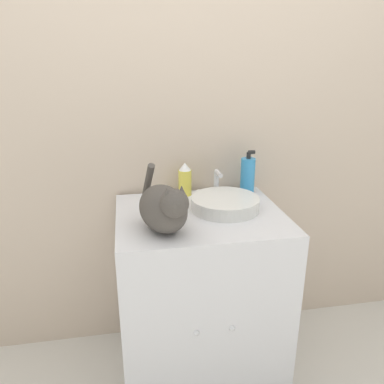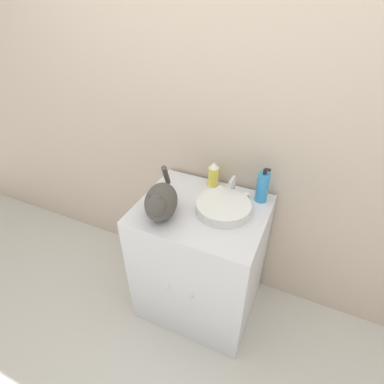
% 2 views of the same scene
% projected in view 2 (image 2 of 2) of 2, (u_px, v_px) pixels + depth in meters
% --- Properties ---
extents(ground_plane, '(8.00, 8.00, 0.00)m').
position_uv_depth(ground_plane, '(182.00, 336.00, 1.89)').
color(ground_plane, beige).
extents(wall_back, '(6.00, 0.05, 2.50)m').
position_uv_depth(wall_back, '(227.00, 112.00, 1.64)').
color(wall_back, '#C6B29E').
rests_on(wall_back, ground_plane).
extents(vanity_cabinet, '(0.71, 0.60, 0.82)m').
position_uv_depth(vanity_cabinet, '(201.00, 260.00, 1.87)').
color(vanity_cabinet, silver).
rests_on(vanity_cabinet, ground_plane).
extents(sink_basin, '(0.30, 0.30, 0.06)m').
position_uv_depth(sink_basin, '(223.00, 207.00, 1.60)').
color(sink_basin, silver).
rests_on(sink_basin, vanity_cabinet).
extents(faucet, '(0.19, 0.09, 0.14)m').
position_uv_depth(faucet, '(233.00, 188.00, 1.70)').
color(faucet, silver).
rests_on(faucet, vanity_cabinet).
extents(cat, '(0.23, 0.36, 0.24)m').
position_uv_depth(cat, '(161.00, 202.00, 1.53)').
color(cat, '#47423D').
rests_on(cat, vanity_cabinet).
extents(soap_bottle, '(0.07, 0.07, 0.21)m').
position_uv_depth(soap_bottle, '(263.00, 187.00, 1.65)').
color(soap_bottle, '#338CCC').
rests_on(soap_bottle, vanity_cabinet).
extents(spray_bottle, '(0.06, 0.06, 0.16)m').
position_uv_depth(spray_bottle, '(213.00, 175.00, 1.78)').
color(spray_bottle, '#EADB4C').
rests_on(spray_bottle, vanity_cabinet).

